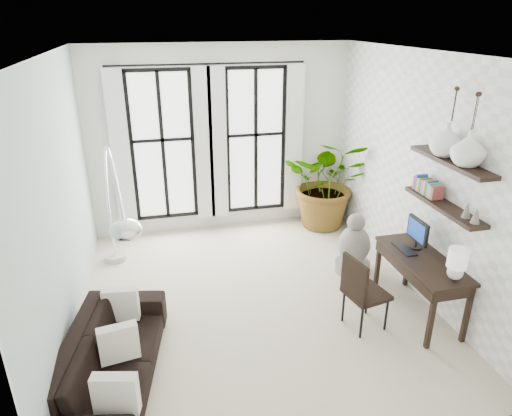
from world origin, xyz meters
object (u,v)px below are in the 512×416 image
object	(u,v)px
sofa	(111,359)
plant	(328,182)
desk_chair	(361,289)
desk	(424,264)
arc_lamp	(111,182)
buddha	(354,248)

from	to	relation	value
sofa	plant	size ratio (longest dim) A/B	1.29
sofa	desk_chair	size ratio (longest dim) A/B	2.21
plant	desk	xyz separation A→B (m)	(0.12, -2.87, -0.08)
desk	arc_lamp	world-z (taller)	arc_lamp
sofa	desk	distance (m)	3.78
plant	buddha	xyz separation A→B (m)	(-0.21, -1.64, -0.44)
desk_chair	plant	bearing A→B (deg)	64.49
buddha	plant	bearing A→B (deg)	82.54
plant	desk	bearing A→B (deg)	-87.65
sofa	desk_chair	xyz separation A→B (m)	(2.90, 0.27, 0.24)
desk	buddha	world-z (taller)	desk
sofa	arc_lamp	xyz separation A→B (m)	(0.10, 1.39, 1.44)
desk_chair	buddha	size ratio (longest dim) A/B	1.03
arc_lamp	buddha	xyz separation A→B (m)	(3.31, 0.16, -1.36)
buddha	sofa	bearing A→B (deg)	-155.58
buddha	desk	bearing A→B (deg)	-74.90
buddha	desk_chair	bearing A→B (deg)	-111.73
plant	desk_chair	world-z (taller)	plant
plant	arc_lamp	world-z (taller)	arc_lamp
desk	desk_chair	world-z (taller)	desk
desk	buddha	distance (m)	1.33
sofa	buddha	distance (m)	3.75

